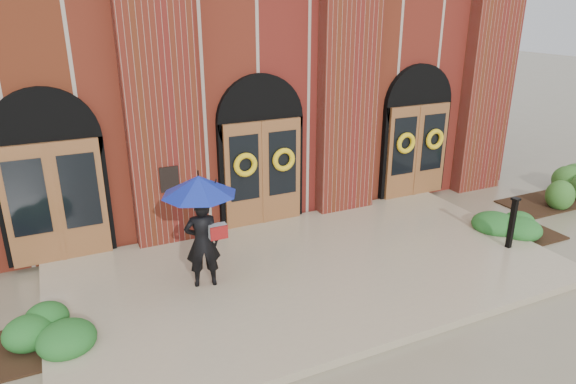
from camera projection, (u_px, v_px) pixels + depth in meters
ground at (316, 278)px, 10.26m from camera, size 90.00×90.00×0.00m
landing at (313, 271)px, 10.36m from camera, size 10.00×5.30×0.15m
church_building at (190, 58)px, 16.49m from camera, size 16.20×12.53×7.00m
man_with_umbrella at (201, 210)px, 9.21m from camera, size 1.60×1.60×2.17m
metal_post at (512, 222)px, 11.00m from camera, size 0.17×0.17×1.15m
hedge_wall_right at (558, 188)px, 14.09m from camera, size 2.91×1.16×0.75m
hedge_front_left at (33, 335)px, 8.09m from camera, size 1.38×1.18×0.49m
hedge_front_right at (524, 224)px, 12.13m from camera, size 1.37×1.18×0.49m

